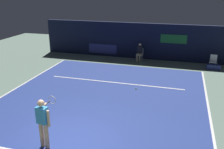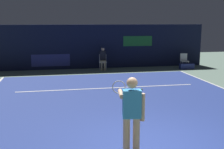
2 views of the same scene
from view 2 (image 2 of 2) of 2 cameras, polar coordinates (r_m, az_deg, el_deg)
name	(u,v)px [view 2 (image 2 of 2)]	position (r m, az deg, el deg)	size (l,w,h in m)	color
ground_plane	(117,100)	(10.40, 0.93, -5.01)	(28.27, 28.27, 0.00)	slate
court_surface	(117,99)	(10.39, 0.93, -4.98)	(9.63, 10.11, 0.01)	navy
line_service	(108,88)	(12.07, -0.80, -2.72)	(7.51, 0.10, 0.01)	white
back_wall	(92,47)	(17.19, -4.03, 5.58)	(13.93, 0.33, 2.60)	#141933
tennis_player	(131,114)	(5.75, 3.88, -7.78)	(0.51, 0.99, 1.73)	#DBAD89
line_judge_on_chair	(103,58)	(16.55, -1.82, 3.27)	(0.48, 0.56, 1.32)	white
courtside_chair_near	(184,60)	(17.72, 14.20, 2.84)	(0.49, 0.47, 0.88)	white
tennis_ball	(142,89)	(11.79, 5.98, -2.95)	(0.07, 0.07, 0.07)	#CCE033
equipment_bag	(187,66)	(17.53, 14.66, 1.61)	(0.84, 0.32, 0.32)	navy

